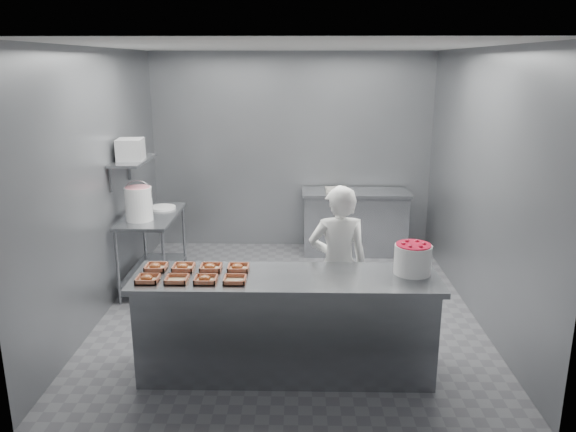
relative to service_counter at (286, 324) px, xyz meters
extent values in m
plane|color=#4C4C51|center=(0.00, 1.35, -0.45)|extent=(4.50, 4.50, 0.00)
plane|color=white|center=(0.00, 1.35, 2.35)|extent=(4.50, 4.50, 0.00)
cube|color=slate|center=(0.00, 3.60, 0.95)|extent=(4.00, 0.04, 2.80)
cube|color=slate|center=(-2.00, 1.35, 0.95)|extent=(0.04, 4.50, 2.80)
cube|color=slate|center=(2.00, 1.35, 0.95)|extent=(0.04, 4.50, 2.80)
cube|color=slate|center=(0.00, 0.00, 0.42)|extent=(2.60, 0.70, 0.05)
cube|color=slate|center=(0.00, 0.00, -0.03)|extent=(2.50, 0.64, 0.85)
cube|color=slate|center=(-1.65, 1.95, 0.43)|extent=(0.60, 1.20, 0.04)
cube|color=slate|center=(-1.65, 1.95, -0.25)|extent=(0.56, 1.15, 0.03)
cylinder|color=slate|center=(-1.91, 1.39, -0.01)|extent=(0.04, 0.04, 0.88)
cylinder|color=slate|center=(-1.39, 1.39, -0.01)|extent=(0.04, 0.04, 0.88)
cylinder|color=slate|center=(-1.91, 2.51, -0.01)|extent=(0.04, 0.04, 0.88)
cylinder|color=slate|center=(-1.39, 2.51, -0.01)|extent=(0.04, 0.04, 0.88)
cube|color=slate|center=(0.90, 3.25, 0.42)|extent=(1.50, 0.60, 0.05)
cube|color=slate|center=(0.90, 3.25, -0.03)|extent=(1.44, 0.55, 0.85)
cube|color=slate|center=(-1.82, 1.95, 1.10)|extent=(0.35, 0.90, 0.03)
cube|color=tan|center=(-1.14, -0.14, 0.47)|extent=(0.18, 0.18, 0.04)
cube|color=white|center=(-1.09, -0.12, 0.46)|extent=(0.10, 0.06, 0.00)
ellipsoid|color=#A55129|center=(-1.15, -0.14, 0.48)|extent=(0.10, 0.10, 0.05)
cube|color=tan|center=(-0.90, -0.14, 0.47)|extent=(0.18, 0.18, 0.04)
cube|color=white|center=(-0.85, -0.12, 0.46)|extent=(0.10, 0.06, 0.00)
cube|color=tan|center=(-0.66, -0.14, 0.47)|extent=(0.18, 0.18, 0.04)
cube|color=white|center=(-0.61, -0.12, 0.46)|extent=(0.10, 0.06, 0.00)
ellipsoid|color=#A55129|center=(-0.67, -0.14, 0.48)|extent=(0.10, 0.10, 0.05)
cube|color=tan|center=(-0.42, -0.14, 0.47)|extent=(0.18, 0.18, 0.04)
cube|color=white|center=(-0.37, -0.12, 0.46)|extent=(0.10, 0.06, 0.00)
cube|color=tan|center=(-1.14, 0.14, 0.47)|extent=(0.18, 0.18, 0.04)
cube|color=white|center=(-1.09, 0.15, 0.46)|extent=(0.10, 0.06, 0.00)
ellipsoid|color=#A55129|center=(-1.15, 0.14, 0.48)|extent=(0.10, 0.10, 0.05)
cube|color=tan|center=(-0.90, 0.14, 0.47)|extent=(0.18, 0.18, 0.04)
cube|color=white|center=(-0.85, 0.15, 0.46)|extent=(0.10, 0.06, 0.00)
ellipsoid|color=#A55129|center=(-0.91, 0.14, 0.48)|extent=(0.10, 0.10, 0.05)
cube|color=tan|center=(-0.66, 0.14, 0.47)|extent=(0.18, 0.18, 0.04)
cube|color=white|center=(-0.61, 0.15, 0.46)|extent=(0.10, 0.06, 0.00)
ellipsoid|color=#A55129|center=(-0.67, 0.14, 0.48)|extent=(0.10, 0.10, 0.05)
cube|color=tan|center=(-0.42, 0.14, 0.47)|extent=(0.18, 0.18, 0.04)
cube|color=white|center=(-0.37, 0.15, 0.46)|extent=(0.10, 0.06, 0.00)
ellipsoid|color=#A55129|center=(-0.43, 0.14, 0.48)|extent=(0.10, 0.10, 0.05)
imported|color=white|center=(0.48, 0.62, 0.32)|extent=(0.60, 0.42, 1.55)
cylinder|color=white|center=(1.08, 0.09, 0.57)|extent=(0.32, 0.32, 0.25)
cylinder|color=red|center=(1.08, 0.09, 0.69)|extent=(0.30, 0.30, 0.04)
cylinder|color=white|center=(-1.72, 1.71, 0.64)|extent=(0.30, 0.30, 0.38)
cylinder|color=#CB6579|center=(-1.72, 1.71, 0.83)|extent=(0.28, 0.28, 0.02)
torus|color=slate|center=(-1.72, 1.71, 0.75)|extent=(0.32, 0.01, 0.32)
cylinder|color=white|center=(-1.58, 2.23, 0.46)|extent=(0.39, 0.39, 0.03)
cube|color=#CCB28C|center=(-1.70, 2.20, 0.46)|extent=(0.15, 0.13, 0.02)
cube|color=gray|center=(-1.82, 1.89, 1.23)|extent=(0.31, 0.35, 0.24)
cube|color=silver|center=(0.64, 3.25, 0.47)|extent=(0.31, 0.24, 0.05)
camera|label=1|loc=(0.11, -4.44, 2.20)|focal=35.00mm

